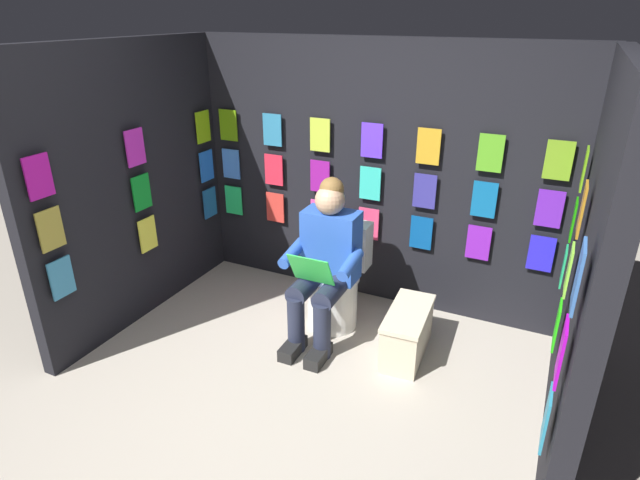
{
  "coord_description": "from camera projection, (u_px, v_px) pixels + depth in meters",
  "views": [
    {
      "loc": [
        -1.32,
        1.77,
        2.25
      ],
      "look_at": [
        0.03,
        -1.06,
        0.85
      ],
      "focal_mm": 29.3,
      "sensor_mm": 36.0,
      "label": 1
    }
  ],
  "objects": [
    {
      "name": "ground_plane",
      "position": [
        242.0,
        451.0,
        2.89
      ],
      "size": [
        30.0,
        30.0,
        0.0
      ],
      "primitive_type": "plane",
      "color": "#B2A899"
    },
    {
      "name": "display_wall_back",
      "position": [
        374.0,
        177.0,
        4.11
      ],
      "size": [
        3.07,
        0.14,
        2.07
      ],
      "color": "black",
      "rests_on": "ground"
    },
    {
      "name": "display_wall_left",
      "position": [
        588.0,
        268.0,
        2.66
      ],
      "size": [
        0.14,
        1.93,
        2.07
      ],
      "color": "black",
      "rests_on": "ground"
    },
    {
      "name": "display_wall_right",
      "position": [
        132.0,
        187.0,
        3.87
      ],
      "size": [
        0.14,
        1.93,
        2.07
      ],
      "color": "black",
      "rests_on": "ground"
    },
    {
      "name": "toilet",
      "position": [
        336.0,
        282.0,
        3.99
      ],
      "size": [
        0.41,
        0.56,
        0.77
      ],
      "rotation": [
        0.0,
        0.0,
        0.02
      ],
      "color": "white",
      "rests_on": "ground"
    },
    {
      "name": "person_reading",
      "position": [
        324.0,
        262.0,
        3.69
      ],
      "size": [
        0.53,
        0.69,
        1.19
      ],
      "rotation": [
        0.0,
        0.0,
        0.02
      ],
      "color": "blue",
      "rests_on": "ground"
    },
    {
      "name": "comic_longbox_near",
      "position": [
        407.0,
        332.0,
        3.64
      ],
      "size": [
        0.3,
        0.61,
        0.35
      ],
      "rotation": [
        0.0,
        0.0,
        0.06
      ],
      "color": "beige",
      "rests_on": "ground"
    }
  ]
}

